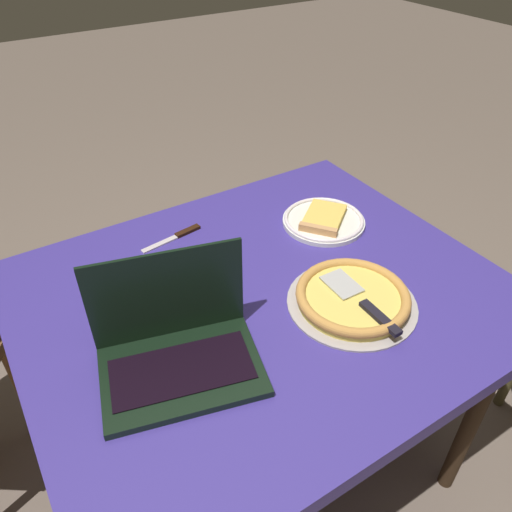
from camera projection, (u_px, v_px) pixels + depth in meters
ground_plane at (262, 443)px, 1.74m from camera, size 12.00×12.00×0.00m
dining_table at (263, 307)px, 1.34m from camera, size 1.23×1.02×0.71m
laptop at (177, 345)px, 1.09m from camera, size 0.39×0.32×0.25m
pizza_plate at (324, 220)px, 1.55m from camera, size 0.26×0.26×0.04m
pizza_tray at (353, 298)px, 1.26m from camera, size 0.33×0.33×0.04m
table_knife at (177, 236)px, 1.50m from camera, size 0.20×0.05×0.01m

